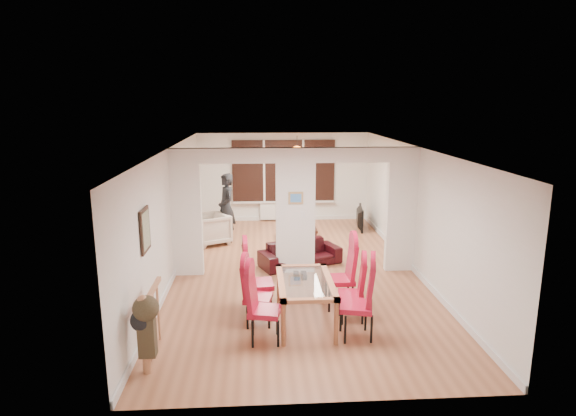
{
  "coord_description": "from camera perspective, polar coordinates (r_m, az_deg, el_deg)",
  "views": [
    {
      "loc": [
        -0.76,
        -9.54,
        3.51
      ],
      "look_at": [
        -0.11,
        0.6,
        1.24
      ],
      "focal_mm": 30.0,
      "sensor_mm": 36.0,
      "label": 1
    }
  ],
  "objects": [
    {
      "name": "room_walls",
      "position": [
        9.82,
        0.88,
        -0.41
      ],
      "size": [
        5.0,
        9.0,
        2.6
      ],
      "primitive_type": null,
      "color": "silver",
      "rests_on": "floor"
    },
    {
      "name": "dining_table",
      "position": [
        7.85,
        2.04,
        -11.04
      ],
      "size": [
        0.87,
        1.55,
        0.73
      ],
      "primitive_type": null,
      "color": "#9A5A39",
      "rests_on": "floor"
    },
    {
      "name": "stair_newel",
      "position": [
        7.15,
        -15.71,
        -12.35
      ],
      "size": [
        0.4,
        1.2,
        1.1
      ],
      "primitive_type": null,
      "color": "#B07551",
      "rests_on": "floor"
    },
    {
      "name": "armchair",
      "position": [
        12.16,
        -9.15,
        -2.46
      ],
      "size": [
        1.11,
        1.12,
        0.76
      ],
      "primitive_type": "imported",
      "rotation": [
        0.0,
        0.0,
        -1.11
      ],
      "color": "beige",
      "rests_on": "floor"
    },
    {
      "name": "divider_wall",
      "position": [
        9.82,
        0.88,
        -0.41
      ],
      "size": [
        5.0,
        0.18,
        2.6
      ],
      "primitive_type": "cube",
      "color": "white",
      "rests_on": "floor"
    },
    {
      "name": "dining_chair_la",
      "position": [
        7.22,
        -2.75,
        -11.48
      ],
      "size": [
        0.53,
        0.53,
        1.13
      ],
      "primitive_type": null,
      "rotation": [
        0.0,
        0.0,
        -0.2
      ],
      "color": "#A3102B",
      "rests_on": "floor"
    },
    {
      "name": "bottle",
      "position": [
        12.6,
        0.9,
        -1.74
      ],
      "size": [
        0.07,
        0.07,
        0.29
      ],
      "primitive_type": "cylinder",
      "color": "#143F19",
      "rests_on": "coffee_table"
    },
    {
      "name": "sofa",
      "position": [
        10.52,
        1.45,
        -5.42
      ],
      "size": [
        1.89,
        1.31,
        0.51
      ],
      "primitive_type": "imported",
      "rotation": [
        0.0,
        0.0,
        0.39
      ],
      "color": "black",
      "rests_on": "floor"
    },
    {
      "name": "floor",
      "position": [
        10.19,
        0.85,
        -7.54
      ],
      "size": [
        5.0,
        9.0,
        0.01
      ],
      "primitive_type": "cube",
      "color": "#9F6040",
      "rests_on": "ground"
    },
    {
      "name": "television",
      "position": [
        13.58,
        8.18,
        -1.15
      ],
      "size": [
        1.09,
        0.29,
        0.62
      ],
      "primitive_type": "imported",
      "rotation": [
        0.0,
        0.0,
        1.43
      ],
      "color": "black",
      "rests_on": "floor"
    },
    {
      "name": "pillar_photo",
      "position": [
        9.66,
        0.93,
        1.2
      ],
      "size": [
        0.3,
        0.03,
        0.25
      ],
      "primitive_type": "cube",
      "color": "#4C8CD8",
      "rests_on": "divider_wall"
    },
    {
      "name": "dining_chair_lb",
      "position": [
        7.76,
        -3.58,
        -10.04
      ],
      "size": [
        0.5,
        0.5,
        1.05
      ],
      "primitive_type": null,
      "rotation": [
        0.0,
        0.0,
        -0.2
      ],
      "color": "#A3102B",
      "rests_on": "floor"
    },
    {
      "name": "pendant_light",
      "position": [
        12.95,
        1.07,
        6.58
      ],
      "size": [
        0.36,
        0.36,
        0.36
      ],
      "primitive_type": "sphere",
      "color": "orange",
      "rests_on": "room_walls"
    },
    {
      "name": "bay_window_blinds",
      "position": [
        14.14,
        -0.53,
        4.44
      ],
      "size": [
        3.0,
        0.08,
        1.8
      ],
      "primitive_type": "cube",
      "color": "black",
      "rests_on": "room_walls"
    },
    {
      "name": "dining_chair_ra",
      "position": [
        7.39,
        8.12,
        -10.8
      ],
      "size": [
        0.57,
        0.57,
        1.18
      ],
      "primitive_type": null,
      "rotation": [
        0.0,
        0.0,
        -0.23
      ],
      "color": "#A3102B",
      "rests_on": "floor"
    },
    {
      "name": "radiator",
      "position": [
        14.32,
        -0.51,
        -0.34
      ],
      "size": [
        1.4,
        0.08,
        0.5
      ],
      "primitive_type": "cube",
      "color": "white",
      "rests_on": "floor"
    },
    {
      "name": "wall_poster",
      "position": [
        7.58,
        -16.58,
        -2.53
      ],
      "size": [
        0.04,
        0.52,
        0.67
      ],
      "primitive_type": "cube",
      "color": "gray",
      "rests_on": "room_walls"
    },
    {
      "name": "bowl",
      "position": [
        12.62,
        1.45,
        -2.29
      ],
      "size": [
        0.22,
        0.22,
        0.05
      ],
      "primitive_type": "imported",
      "color": "black",
      "rests_on": "coffee_table"
    },
    {
      "name": "coffee_table",
      "position": [
        12.57,
        1.04,
        -3.03
      ],
      "size": [
        1.09,
        0.61,
        0.24
      ],
      "primitive_type": null,
      "rotation": [
        0.0,
        0.0,
        0.08
      ],
      "color": "black",
      "rests_on": "floor"
    },
    {
      "name": "dining_chair_rb",
      "position": [
        7.95,
        7.48,
        -9.67
      ],
      "size": [
        0.47,
        0.47,
        1.02
      ],
      "primitive_type": null,
      "rotation": [
        0.0,
        0.0,
        -0.15
      ],
      "color": "#A3102B",
      "rests_on": "floor"
    },
    {
      "name": "dining_chair_rc",
      "position": [
        8.38,
        6.12,
        -7.84
      ],
      "size": [
        0.49,
        0.49,
        1.19
      ],
      "primitive_type": null,
      "rotation": [
        0.0,
        0.0,
        0.03
      ],
      "color": "#A3102B",
      "rests_on": "floor"
    },
    {
      "name": "shoes",
      "position": [
        9.8,
        1.44,
        -8.06
      ],
      "size": [
        0.26,
        0.28,
        0.11
      ],
      "primitive_type": null,
      "color": "black",
      "rests_on": "floor"
    },
    {
      "name": "dining_chair_lc",
      "position": [
        8.18,
        -3.47,
        -8.37
      ],
      "size": [
        0.51,
        0.51,
        1.17
      ],
      "primitive_type": null,
      "rotation": [
        0.0,
        0.0,
        0.09
      ],
      "color": "#A3102B",
      "rests_on": "floor"
    },
    {
      "name": "person",
      "position": [
        12.2,
        -7.31,
        0.02
      ],
      "size": [
        0.74,
        0.62,
        1.74
      ],
      "primitive_type": "imported",
      "rotation": [
        0.0,
        0.0,
        -1.2
      ],
      "color": "black",
      "rests_on": "floor"
    }
  ]
}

